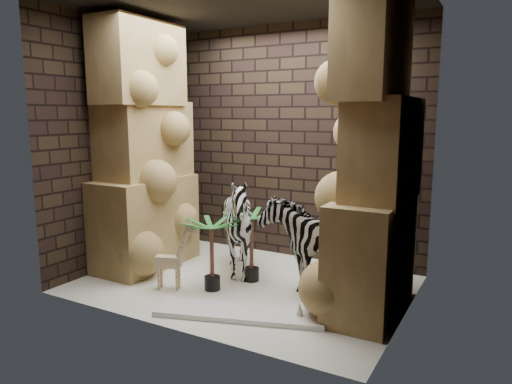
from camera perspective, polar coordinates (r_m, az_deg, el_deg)
The scene contains 14 objects.
floor at distance 5.31m, azimuth -1.61°, elevation -11.17°, with size 3.50×3.50×0.00m, color #F1F2CB.
ceiling at distance 5.09m, azimuth -1.78°, elevation 22.25°, with size 3.50×3.50×0.00m, color black.
wall_back at distance 6.09m, azimuth 4.37°, elevation 5.95°, with size 3.50×3.50×0.00m, color black.
wall_front at distance 3.97m, azimuth -10.98°, elevation 3.89°, with size 3.50×3.50×0.00m, color black.
wall_left at distance 6.07m, azimuth -16.11°, elevation 5.59°, with size 3.00×3.00×0.00m, color black.
wall_right at distance 4.36m, azimuth 18.55°, elevation 4.07°, with size 3.00×3.00×0.00m, color black.
rock_pillar_left at distance 5.82m, azimuth -13.67°, elevation 5.55°, with size 0.68×1.30×3.00m, color tan, non-canonical shape.
rock_pillar_right at distance 4.43m, azimuth 14.35°, elevation 4.34°, with size 0.58×1.25×3.00m, color tan, non-canonical shape.
zebra_right at distance 5.16m, azimuth 6.83°, elevation -4.56°, with size 0.57×1.06×1.25m, color white.
zebra_left at distance 5.40m, azimuth -2.13°, elevation -4.80°, with size 0.96×1.19×1.08m, color white.
giraffe_toy at distance 5.13m, azimuth -10.67°, elevation -7.47°, with size 0.40×0.13×0.78m, color beige, non-canonical shape.
palm_front at distance 5.29m, azimuth -0.56°, elevation -6.58°, with size 0.36×0.36×0.82m, color #1D4E15, non-canonical shape.
palm_back at distance 5.05m, azimuth -5.40°, elevation -7.63°, with size 0.36×0.36×0.78m, color #1D4E15, non-canonical shape.
surfboard at distance 4.55m, azimuth -1.97°, elevation -14.51°, with size 1.60×0.39×0.05m, color white.
Camera 1 is at (2.54, -4.27, 1.88)m, focal length 32.78 mm.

